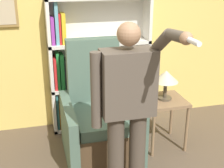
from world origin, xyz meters
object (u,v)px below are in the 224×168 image
table_lamp (166,78)px  side_table (164,107)px  bookcase (91,66)px  person_standing (128,106)px  armchair (99,123)px

table_lamp → side_table: bearing=-63.4°
bookcase → table_lamp: bookcase is taller
bookcase → side_table: 1.09m
bookcase → side_table: size_ratio=2.84×
bookcase → person_standing: (0.03, -1.53, 0.11)m
person_standing → side_table: 1.16m
armchair → table_lamp: (0.79, -0.03, 0.49)m
armchair → side_table: size_ratio=2.14×
bookcase → armchair: (-0.05, -0.71, -0.47)m
armchair → side_table: (0.79, -0.03, 0.12)m
side_table → table_lamp: size_ratio=1.74×
armchair → side_table: bearing=-2.1°
table_lamp → person_standing: bearing=-131.6°
person_standing → table_lamp: size_ratio=4.76×
bookcase → table_lamp: 1.04m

